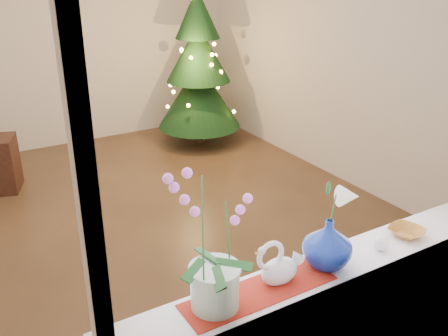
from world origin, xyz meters
The scene contains 14 objects.
ground centered at (0.00, 0.00, 0.00)m, with size 5.00×5.00×0.00m, color #3D2718.
wall_back centered at (0.00, 2.50, 1.35)m, with size 4.50×0.10×2.70m, color beige.
wall_front centered at (0.00, -2.50, 1.35)m, with size 4.50×0.10×2.70m, color beige.
wall_right centered at (2.25, 0.00, 1.35)m, with size 0.10×5.00×2.70m, color beige.
windowsill centered at (0.00, -2.37, 0.90)m, with size 2.20×0.26×0.04m, color white.
window_frame centered at (0.00, -2.47, 1.70)m, with size 2.22×0.06×1.60m, color white, non-canonical shape.
runner centered at (-0.38, -2.37, 0.92)m, with size 0.70×0.20×0.01m, color maroon.
orchid_pot centered at (-0.59, -2.36, 1.23)m, with size 0.22×0.22×0.63m, color beige, non-canonical shape.
swan centered at (-0.27, -2.35, 1.02)m, with size 0.24×0.11×0.21m, color silver, non-canonical shape.
blue_vase centered at (-0.01, -2.36, 1.06)m, with size 0.26×0.26×0.27m, color navy.
lily centered at (-0.01, -2.36, 1.29)m, with size 0.15×0.09×0.20m, color white, non-canonical shape.
paperweight centered at (0.31, -2.40, 0.96)m, with size 0.08×0.08×0.08m, color white.
amber_dish centered at (0.53, -2.37, 0.94)m, with size 0.15×0.15×0.04m, color #9B6222.
xmas_tree centered at (1.49, 1.67, 0.96)m, with size 1.05×1.05×1.92m, color black, non-canonical shape.
Camera 1 is at (-1.41, -3.79, 2.23)m, focal length 40.00 mm.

